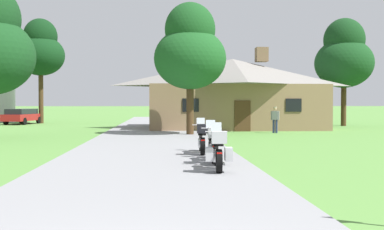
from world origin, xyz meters
The scene contains 11 objects.
ground_plane centered at (0.00, 20.00, 0.00)m, with size 500.00×500.00×0.00m, color #56893D.
asphalt_driveway centered at (0.00, 18.00, 0.03)m, with size 6.40×80.00×0.06m, color gray.
motorcycle_yellow_nearest_to_camera centered at (1.98, 8.74, 0.61)m, with size 0.79×2.08×1.30m.
motorcycle_silver_second_in_row centered at (2.06, 10.75, 0.62)m, with size 0.66×2.08×1.30m.
motorcycle_orange_farthest_in_row centered at (1.91, 13.00, 0.62)m, with size 0.66×2.08×1.30m.
stone_lodge centered at (5.91, 31.21, 2.74)m, with size 13.34×9.21×6.22m.
bystander_gray_shirt_near_lodge centered at (7.70, 25.06, 0.95)m, with size 0.51×0.35×1.69m.
tree_left_far centered at (-11.00, 40.53, 6.94)m, with size 4.49×4.49×9.92m.
tree_by_lodge_front centered at (2.13, 23.45, 5.08)m, with size 4.31×4.31×7.92m.
tree_right_of_lodge centered at (15.72, 33.68, 5.84)m, with size 4.85×4.85×9.03m.
parked_red_suv_far_left centered at (-12.25, 38.83, 0.78)m, with size 2.63×4.86×1.40m.
Camera 1 is at (0.40, -3.93, 1.94)m, focal length 42.94 mm.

